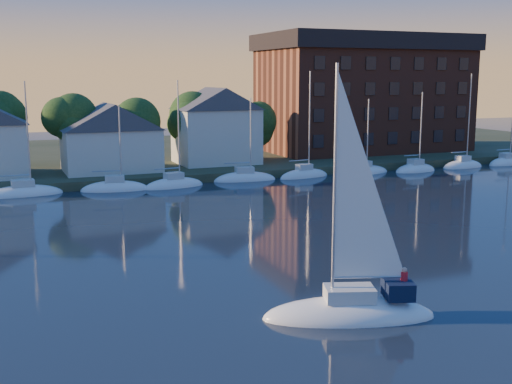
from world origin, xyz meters
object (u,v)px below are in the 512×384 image
clubhouse_east (216,125)px  condo_block (364,92)px  clubhouse_centre (110,136)px  hero_sailboat (352,307)px

clubhouse_east → condo_block: condo_block is taller
clubhouse_centre → hero_sailboat: 50.61m
clubhouse_centre → hero_sailboat: bearing=-86.3°
clubhouse_centre → clubhouse_east: clubhouse_east is taller
clubhouse_east → condo_block: size_ratio=0.34×
clubhouse_centre → hero_sailboat: hero_sailboat is taller
clubhouse_east → hero_sailboat: (-10.74, -52.30, -5.42)m
clubhouse_centre → condo_block: (40.00, 7.95, 4.66)m
clubhouse_centre → hero_sailboat: size_ratio=0.83×
clubhouse_east → hero_sailboat: 53.66m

